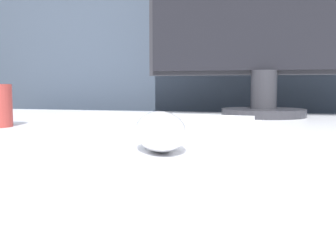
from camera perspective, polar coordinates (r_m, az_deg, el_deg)
partition_panel at (r=1.32m, az=10.64°, el=-0.43°), size 5.00×0.03×1.32m
computer_mouse_near at (r=0.46m, az=-1.16°, el=-0.74°), size 0.10×0.14×0.05m
keyboard at (r=0.71m, az=-2.37°, el=0.56°), size 0.38×0.18×0.02m
monitor at (r=1.04m, az=13.99°, el=16.13°), size 0.60×0.21×0.50m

